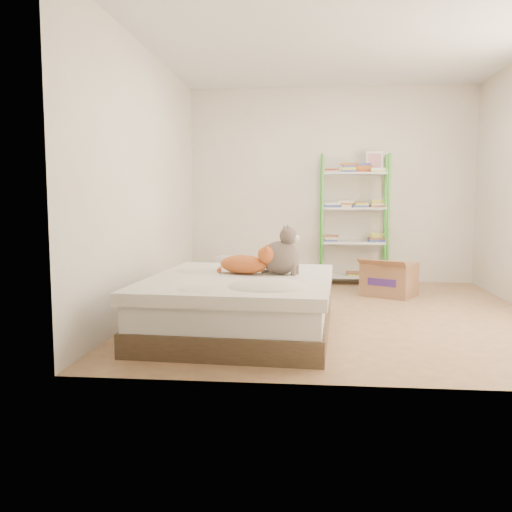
# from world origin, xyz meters

# --- Properties ---
(room) EXTENTS (3.81, 4.21, 2.61)m
(room) POSITION_xyz_m (0.00, 0.00, 1.30)
(room) COLOR tan
(room) RESTS_ON ground
(bed) EXTENTS (1.61, 1.96, 0.48)m
(bed) POSITION_xyz_m (-0.85, -0.85, 0.24)
(bed) COLOR #403221
(bed) RESTS_ON ground
(orange_cat) EXTENTS (0.57, 0.42, 0.21)m
(orange_cat) POSITION_xyz_m (-0.85, -0.68, 0.58)
(orange_cat) COLOR orange
(orange_cat) RESTS_ON bed
(grey_cat) EXTENTS (0.43, 0.39, 0.42)m
(grey_cat) POSITION_xyz_m (-0.53, -0.67, 0.69)
(grey_cat) COLOR slate
(grey_cat) RESTS_ON bed
(shelf_unit) EXTENTS (0.88, 0.36, 1.74)m
(shelf_unit) POSITION_xyz_m (0.31, 1.88, 0.93)
(shelf_unit) COLOR green
(shelf_unit) RESTS_ON ground
(cardboard_box) EXTENTS (0.70, 0.73, 0.45)m
(cardboard_box) POSITION_xyz_m (0.65, 1.01, 0.20)
(cardboard_box) COLOR #8F5B3B
(cardboard_box) RESTS_ON ground
(white_bin) EXTENTS (0.34, 0.31, 0.35)m
(white_bin) POSITION_xyz_m (-1.35, 1.85, 0.18)
(white_bin) COLOR white
(white_bin) RESTS_ON ground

